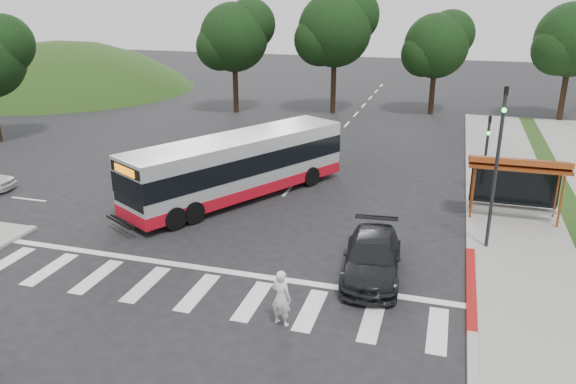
% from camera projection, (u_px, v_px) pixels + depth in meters
% --- Properties ---
extents(ground, '(140.00, 140.00, 0.00)m').
position_uv_depth(ground, '(248.00, 235.00, 23.75)').
color(ground, black).
rests_on(ground, ground).
extents(sidewalk_east, '(4.00, 40.00, 0.12)m').
position_uv_depth(sidewalk_east, '(511.00, 197.00, 28.00)').
color(sidewalk_east, gray).
rests_on(sidewalk_east, ground).
extents(curb_east, '(0.30, 40.00, 0.15)m').
position_uv_depth(curb_east, '(469.00, 193.00, 28.53)').
color(curb_east, '#9E9991').
rests_on(curb_east, ground).
extents(curb_east_red, '(0.32, 6.00, 0.15)m').
position_uv_depth(curb_east_red, '(471.00, 286.00, 19.51)').
color(curb_east_red, maroon).
rests_on(curb_east_red, ground).
extents(hillside_nw, '(44.00, 44.00, 10.00)m').
position_uv_depth(hillside_nw, '(63.00, 89.00, 59.40)').
color(hillside_nw, '#1D3D13').
rests_on(hillside_nw, ground).
extents(crosswalk_ladder, '(18.00, 2.60, 0.01)m').
position_uv_depth(crosswalk_ladder, '(198.00, 292.00, 19.23)').
color(crosswalk_ladder, silver).
rests_on(crosswalk_ladder, ground).
extents(bus_shelter, '(4.20, 1.60, 2.86)m').
position_uv_depth(bus_shelter, '(518.00, 170.00, 24.67)').
color(bus_shelter, '#8D3D17').
rests_on(bus_shelter, sidewalk_east).
extents(traffic_signal_ne_tall, '(0.18, 0.37, 6.50)m').
position_uv_depth(traffic_signal_ne_tall, '(498.00, 156.00, 21.22)').
color(traffic_signal_ne_tall, black).
rests_on(traffic_signal_ne_tall, ground).
extents(traffic_signal_ne_short, '(0.18, 0.37, 4.00)m').
position_uv_depth(traffic_signal_ne_short, '(487.00, 146.00, 28.01)').
color(traffic_signal_ne_short, black).
rests_on(traffic_signal_ne_short, ground).
extents(tree_ne_a, '(6.16, 5.74, 9.30)m').
position_uv_depth(tree_ne_a, '(573.00, 38.00, 42.62)').
color(tree_ne_a, black).
rests_on(tree_ne_a, parking_lot).
extents(tree_north_a, '(6.60, 6.15, 10.17)m').
position_uv_depth(tree_north_a, '(336.00, 28.00, 45.46)').
color(tree_north_a, black).
rests_on(tree_north_a, ground).
extents(tree_north_b, '(5.72, 5.33, 8.43)m').
position_uv_depth(tree_north_b, '(437.00, 45.00, 45.54)').
color(tree_north_b, black).
rests_on(tree_north_b, ground).
extents(tree_north_c, '(6.16, 5.74, 9.30)m').
position_uv_depth(tree_north_c, '(235.00, 36.00, 46.01)').
color(tree_north_c, black).
rests_on(tree_north_c, ground).
extents(transit_bus, '(8.23, 11.77, 3.11)m').
position_uv_depth(transit_bus, '(239.00, 168.00, 27.62)').
color(transit_bus, silver).
rests_on(transit_bus, ground).
extents(pedestrian, '(0.77, 0.61, 1.85)m').
position_uv_depth(pedestrian, '(281.00, 298.00, 17.09)').
color(pedestrian, silver).
rests_on(pedestrian, ground).
extents(dark_sedan, '(2.41, 5.08, 1.43)m').
position_uv_depth(dark_sedan, '(372.00, 257.00, 20.19)').
color(dark_sedan, black).
rests_on(dark_sedan, ground).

